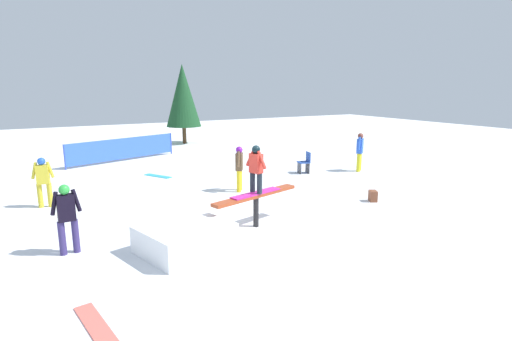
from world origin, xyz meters
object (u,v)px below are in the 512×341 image
object	(u,v)px
rail_feature	(256,199)
bystander_yellow	(43,180)
main_rider_on_rail	(256,171)
bystander_black	(67,215)
bystander_blue	(360,150)
folding_chair	(305,163)
backpack_on_snow	(373,196)
bystander_brown	(239,166)
loose_snowboard_cyan	(158,176)
pine_tree_near	(183,96)
loose_snowboard_coral	(96,325)

from	to	relation	value
rail_feature	bystander_yellow	distance (m)	6.47
main_rider_on_rail	bystander_black	size ratio (longest dim) A/B	1.01
rail_feature	bystander_blue	distance (m)	8.07
rail_feature	folding_chair	distance (m)	6.69
bystander_black	backpack_on_snow	xyz separation A→B (m)	(8.61, -0.23, -0.69)
rail_feature	bystander_brown	bearing A→B (deg)	54.34
bystander_black	loose_snowboard_cyan	world-z (taller)	bystander_black
bystander_yellow	loose_snowboard_cyan	size ratio (longest dim) A/B	1.17
bystander_yellow	bystander_blue	bearing A→B (deg)	-172.39
main_rider_on_rail	pine_tree_near	xyz separation A→B (m)	(3.35, 15.35, 1.48)
main_rider_on_rail	bystander_black	xyz separation A→B (m)	(-4.32, 0.46, -0.60)
main_rider_on_rail	folding_chair	world-z (taller)	main_rider_on_rail
bystander_blue	bystander_yellow	bearing A→B (deg)	-40.10
rail_feature	pine_tree_near	world-z (taller)	pine_tree_near
bystander_brown	backpack_on_snow	xyz separation A→B (m)	(3.09, -3.13, -0.69)
backpack_on_snow	folding_chair	bearing A→B (deg)	-158.45
main_rider_on_rail	bystander_yellow	world-z (taller)	main_rider_on_rail
bystander_yellow	bystander_brown	bearing A→B (deg)	179.87
loose_snowboard_coral	folding_chair	bearing A→B (deg)	-60.89
bystander_brown	bystander_black	world-z (taller)	bystander_brown
bystander_black	loose_snowboard_coral	xyz separation A→B (m)	(0.11, -3.10, -0.85)
bystander_brown	loose_snowboard_cyan	world-z (taller)	bystander_brown
loose_snowboard_coral	backpack_on_snow	bearing A→B (deg)	-80.98
backpack_on_snow	bystander_black	bearing A→B (deg)	-62.99
main_rider_on_rail	pine_tree_near	distance (m)	15.78
bystander_black	bystander_brown	bearing A→B (deg)	23.86
loose_snowboard_coral	loose_snowboard_cyan	bearing A→B (deg)	-30.03
pine_tree_near	bystander_black	bearing A→B (deg)	-117.25
bystander_black	folding_chair	size ratio (longest dim) A/B	1.74
bystander_brown	backpack_on_snow	bearing A→B (deg)	79.10
rail_feature	folding_chair	bearing A→B (deg)	27.76
rail_feature	pine_tree_near	distance (m)	15.87
bystander_yellow	loose_snowboard_cyan	distance (m)	4.79
main_rider_on_rail	loose_snowboard_cyan	bearing A→B (deg)	80.19
bystander_black	folding_chair	world-z (taller)	bystander_black
bystander_brown	loose_snowboard_cyan	bearing A→B (deg)	-118.27
folding_chair	loose_snowboard_cyan	bearing A→B (deg)	-98.77
rail_feature	folding_chair	world-z (taller)	folding_chair
rail_feature	pine_tree_near	bearing A→B (deg)	61.75
loose_snowboard_coral	bystander_brown	bearing A→B (deg)	-51.69
bystander_brown	bystander_blue	bearing A→B (deg)	129.20
bystander_blue	backpack_on_snow	bearing A→B (deg)	15.30
bystander_blue	loose_snowboard_coral	bearing A→B (deg)	-7.13
bystander_brown	main_rider_on_rail	bearing A→B (deg)	14.73
bystander_brown	loose_snowboard_cyan	size ratio (longest dim) A/B	1.21
rail_feature	loose_snowboard_cyan	distance (m)	7.01
rail_feature	main_rider_on_rail	size ratio (longest dim) A/B	1.74
bystander_blue	backpack_on_snow	size ratio (longest dim) A/B	4.73
main_rider_on_rail	bystander_yellow	xyz separation A→B (m)	(-4.67, 4.48, -0.62)
bystander_brown	bystander_black	distance (m)	6.24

